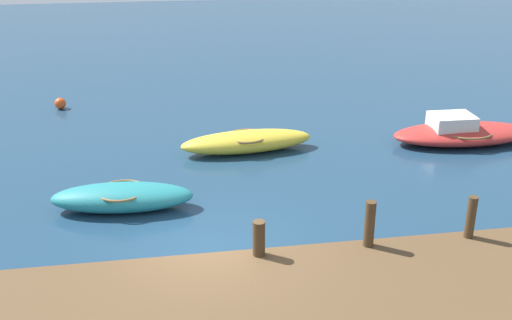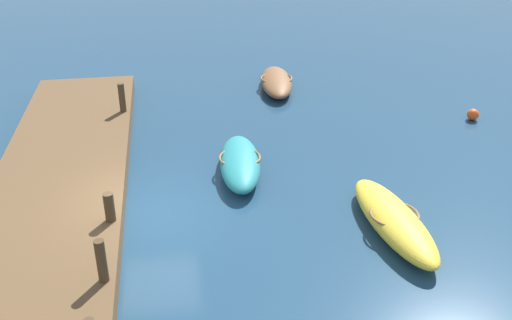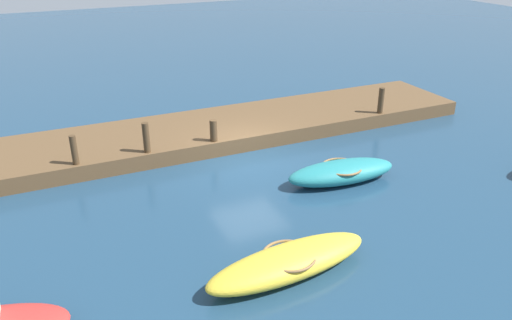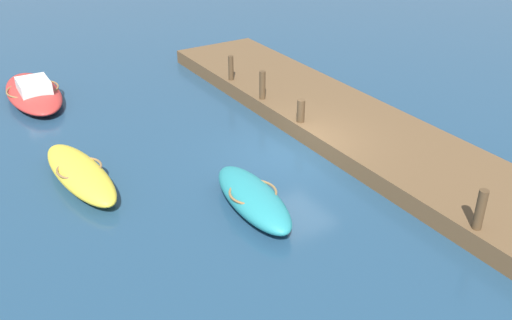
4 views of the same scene
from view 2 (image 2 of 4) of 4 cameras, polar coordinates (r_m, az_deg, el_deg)
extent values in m
plane|color=navy|center=(16.75, -10.35, -5.39)|extent=(84.00, 84.00, 0.00)
cube|color=brown|center=(16.93, -19.46, -5.12)|extent=(21.03, 3.90, 0.58)
ellipsoid|color=brown|center=(25.52, 2.02, 7.67)|extent=(3.92, 1.76, 0.64)
torus|color=olive|center=(25.46, 2.03, 8.05)|extent=(1.55, 1.55, 0.07)
ellipsoid|color=gold|center=(16.08, 13.38, -5.78)|extent=(4.48, 1.63, 0.70)
torus|color=olive|center=(15.98, 13.45, -5.20)|extent=(1.44, 1.44, 0.07)
ellipsoid|color=teal|center=(18.48, -1.59, -0.29)|extent=(3.87, 1.61, 0.72)
torus|color=olive|center=(18.38, -1.60, 0.26)|extent=(1.46, 1.46, 0.07)
cylinder|color=#47331E|center=(22.12, -13.03, 6.00)|extent=(0.24, 0.24, 1.09)
cylinder|color=#47331E|center=(15.49, -14.20, -4.52)|extent=(0.27, 0.27, 0.80)
cylinder|color=#47331E|center=(13.38, -14.94, -9.56)|extent=(0.23, 0.23, 1.08)
sphere|color=#E54C19|center=(23.88, 20.54, 4.21)|extent=(0.45, 0.45, 0.45)
camera|label=1|loc=(20.02, -51.92, 13.50)|focal=43.25mm
camera|label=3|loc=(16.36, 55.32, 11.54)|focal=35.53mm
camera|label=4|loc=(29.09, 10.19, 26.83)|focal=40.21mm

